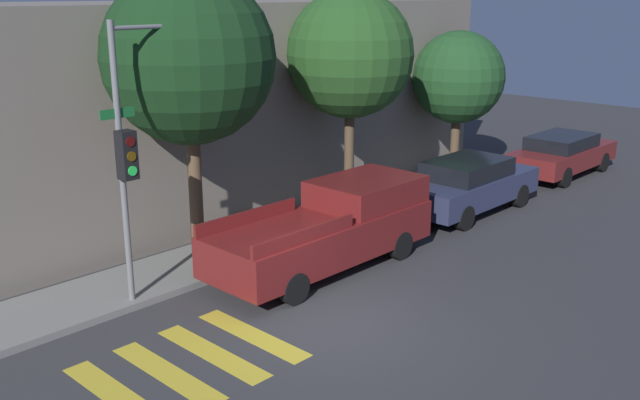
% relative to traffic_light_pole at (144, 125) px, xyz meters
% --- Properties ---
extents(ground_plane, '(60.00, 60.00, 0.00)m').
position_rel_traffic_light_pole_xyz_m(ground_plane, '(1.52, -3.37, -3.53)').
color(ground_plane, '#333335').
extents(sidewalk, '(26.00, 1.98, 0.14)m').
position_rel_traffic_light_pole_xyz_m(sidewalk, '(1.52, 0.82, -3.46)').
color(sidewalk, slate).
rests_on(sidewalk, ground).
extents(building_row, '(26.00, 6.00, 5.64)m').
position_rel_traffic_light_pole_xyz_m(building_row, '(1.52, 5.21, -0.71)').
color(building_row, slate).
rests_on(building_row, ground).
extents(crosswalk, '(3.18, 2.60, 0.00)m').
position_rel_traffic_light_pole_xyz_m(crosswalk, '(-1.06, -2.57, -3.53)').
color(crosswalk, gold).
rests_on(crosswalk, ground).
extents(traffic_light_pole, '(2.55, 0.56, 5.44)m').
position_rel_traffic_light_pole_xyz_m(traffic_light_pole, '(0.00, 0.00, 0.00)').
color(traffic_light_pole, slate).
rests_on(traffic_light_pole, ground).
extents(pickup_truck, '(5.48, 1.99, 1.79)m').
position_rel_traffic_light_pole_xyz_m(pickup_truck, '(3.77, -1.27, -2.62)').
color(pickup_truck, maroon).
rests_on(pickup_truck, ground).
extents(sedan_near_corner, '(4.63, 1.86, 1.51)m').
position_rel_traffic_light_pole_xyz_m(sedan_near_corner, '(9.34, -1.27, -2.73)').
color(sedan_near_corner, '#2D3351').
rests_on(sedan_near_corner, ground).
extents(sedan_middle, '(4.62, 1.82, 1.38)m').
position_rel_traffic_light_pole_xyz_m(sedan_middle, '(15.06, -1.27, -2.79)').
color(sedan_middle, maroon).
rests_on(sedan_middle, ground).
extents(tree_near_corner, '(3.69, 3.69, 6.42)m').
position_rel_traffic_light_pole_xyz_m(tree_near_corner, '(1.87, 1.07, 1.03)').
color(tree_near_corner, brown).
rests_on(tree_near_corner, ground).
extents(tree_midblock, '(3.35, 3.35, 6.02)m').
position_rel_traffic_light_pole_xyz_m(tree_midblock, '(7.02, 1.07, 0.80)').
color(tree_midblock, brown).
rests_on(tree_midblock, ground).
extents(tree_far_end, '(2.91, 2.91, 4.77)m').
position_rel_traffic_light_pole_xyz_m(tree_far_end, '(12.20, 1.07, -0.24)').
color(tree_far_end, brown).
rests_on(tree_far_end, ground).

